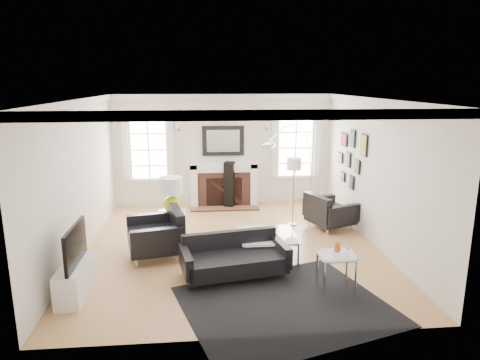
{
  "coord_description": "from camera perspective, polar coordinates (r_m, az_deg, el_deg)",
  "views": [
    {
      "loc": [
        -0.56,
        -7.69,
        3.11
      ],
      "look_at": [
        0.18,
        0.3,
        1.25
      ],
      "focal_mm": 32.0,
      "sensor_mm": 36.0,
      "label": 1
    }
  ],
  "objects": [
    {
      "name": "armchair_left",
      "position": [
        7.92,
        -10.81,
        -7.24
      ],
      "size": [
        1.14,
        1.22,
        0.71
      ],
      "color": "black",
      "rests_on": "floor"
    },
    {
      "name": "gallery_wall",
      "position": [
        9.7,
        14.57,
        3.28
      ],
      "size": [
        0.04,
        1.73,
        1.29
      ],
      "color": "black",
      "rests_on": "right_wall"
    },
    {
      "name": "fireplace",
      "position": [
        10.81,
        -2.16,
        -0.7
      ],
      "size": [
        1.7,
        0.69,
        1.11
      ],
      "color": "white",
      "rests_on": "floor"
    },
    {
      "name": "coffee_table",
      "position": [
        7.71,
        3.69,
        -7.46
      ],
      "size": [
        1.0,
        1.0,
        0.44
      ],
      "color": "silver",
      "rests_on": "floor"
    },
    {
      "name": "nesting_table",
      "position": [
        6.64,
        12.76,
        -10.58
      ],
      "size": [
        0.55,
        0.46,
        0.61
      ],
      "color": "silver",
      "rests_on": "floor"
    },
    {
      "name": "stick_floor_lamp",
      "position": [
        9.27,
        7.21,
        1.68
      ],
      "size": [
        0.3,
        0.3,
        1.5
      ],
      "color": "#B98C40",
      "rests_on": "floor"
    },
    {
      "name": "window_right",
      "position": [
        11.03,
        7.41,
        4.34
      ],
      "size": [
        1.24,
        0.15,
        1.62
      ],
      "color": "white",
      "rests_on": "back_wall"
    },
    {
      "name": "window_left",
      "position": [
        10.84,
        -12.08,
        4.01
      ],
      "size": [
        1.24,
        0.15,
        1.62
      ],
      "color": "white",
      "rests_on": "back_wall"
    },
    {
      "name": "area_rug",
      "position": [
        6.34,
        6.07,
        -16.33
      ],
      "size": [
        3.31,
        3.0,
        0.01
      ],
      "primitive_type": "cube",
      "rotation": [
        0.0,
        0.0,
        0.3
      ],
      "color": "black",
      "rests_on": "floor"
    },
    {
      "name": "ceiling",
      "position": [
        7.72,
        -1.13,
        10.76
      ],
      "size": [
        5.5,
        6.0,
        0.02
      ],
      "primitive_type": "cube",
      "color": "white",
      "rests_on": "back_wall"
    },
    {
      "name": "floor",
      "position": [
        8.32,
        -1.05,
        -8.9
      ],
      "size": [
        6.0,
        6.0,
        0.0
      ],
      "primitive_type": "plane",
      "color": "#AA7D47",
      "rests_on": "ground"
    },
    {
      "name": "sofa",
      "position": [
        7.06,
        -0.84,
        -10.37
      ],
      "size": [
        1.81,
        1.07,
        0.56
      ],
      "color": "black",
      "rests_on": "floor"
    },
    {
      "name": "orange_vase",
      "position": [
        6.55,
        12.85,
        -8.85
      ],
      "size": [
        0.11,
        0.11,
        0.17
      ],
      "color": "#C84219",
      "rests_on": "nesting_table"
    },
    {
      "name": "mantel_mirror",
      "position": [
        10.76,
        -2.26,
        5.25
      ],
      "size": [
        1.05,
        0.07,
        0.75
      ],
      "color": "black",
      "rests_on": "back_wall"
    },
    {
      "name": "gourd_lamp",
      "position": [
        8.45,
        -9.13,
        -1.64
      ],
      "size": [
        0.44,
        0.44,
        0.71
      ],
      "color": "#B5BE17",
      "rests_on": "side_table_left"
    },
    {
      "name": "arc_floor_lamp",
      "position": [
        10.2,
        6.79,
        2.13
      ],
      "size": [
        1.56,
        1.44,
        2.21
      ],
      "color": "silver",
      "rests_on": "floor"
    },
    {
      "name": "speaker_tower",
      "position": [
        10.67,
        -1.41,
        -0.65
      ],
      "size": [
        0.3,
        0.3,
        1.17
      ],
      "primitive_type": "cube",
      "rotation": [
        0.0,
        0.0,
        -0.37
      ],
      "color": "black",
      "rests_on": "floor"
    },
    {
      "name": "tv_unit",
      "position": [
        6.87,
        -21.14,
        -11.76
      ],
      "size": [
        0.35,
        1.0,
        1.09
      ],
      "color": "white",
      "rests_on": "floor"
    },
    {
      "name": "back_wall",
      "position": [
        10.84,
        -2.26,
        3.97
      ],
      "size": [
        5.5,
        0.04,
        2.8
      ],
      "primitive_type": "cube",
      "color": "silver",
      "rests_on": "floor"
    },
    {
      "name": "left_wall",
      "position": [
        8.18,
        -20.68,
        0.14
      ],
      "size": [
        0.04,
        6.0,
        2.8
      ],
      "primitive_type": "cube",
      "color": "silver",
      "rests_on": "floor"
    },
    {
      "name": "armchair_right",
      "position": [
        9.41,
        11.68,
        -4.26
      ],
      "size": [
        1.12,
        1.18,
        0.63
      ],
      "color": "black",
      "rests_on": "floor"
    },
    {
      "name": "crown_molding",
      "position": [
        7.72,
        -1.13,
        10.31
      ],
      "size": [
        5.5,
        6.0,
        0.12
      ],
      "primitive_type": "cube",
      "color": "white",
      "rests_on": "back_wall"
    },
    {
      "name": "right_wall",
      "position": [
        8.55,
        17.63,
        0.9
      ],
      "size": [
        0.04,
        6.0,
        2.8
      ],
      "primitive_type": "cube",
      "color": "silver",
      "rests_on": "floor"
    },
    {
      "name": "side_table_left",
      "position": [
        8.59,
        -9.01,
        -4.98
      ],
      "size": [
        0.53,
        0.53,
        0.58
      ],
      "color": "silver",
      "rests_on": "floor"
    },
    {
      "name": "front_wall",
      "position": [
        5.03,
        1.46,
        -6.82
      ],
      "size": [
        5.5,
        0.04,
        2.8
      ],
      "primitive_type": "cube",
      "color": "silver",
      "rests_on": "floor"
    }
  ]
}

